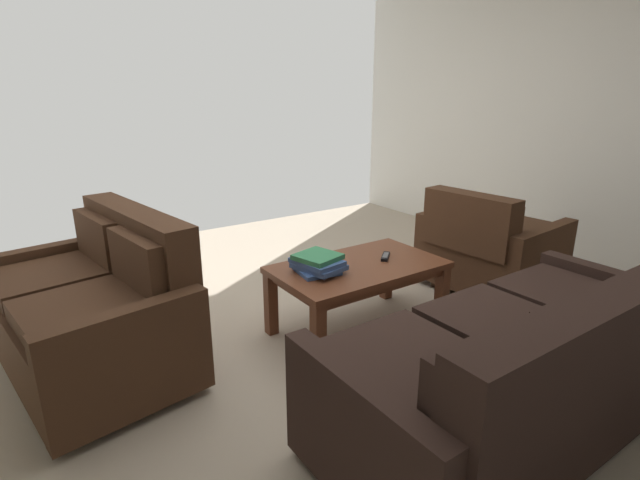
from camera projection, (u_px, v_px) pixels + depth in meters
name	position (u px, v px, depth m)	size (l,w,h in m)	color
ground_plane	(305.00, 332.00, 3.19)	(5.71, 5.33, 0.01)	tan
wall_left	(570.00, 104.00, 4.30)	(0.12, 5.33, 2.85)	silver
sofa_main	(524.00, 367.00, 2.13)	(1.90, 0.88, 0.82)	black
loveseat_near	(97.00, 306.00, 2.68)	(1.00, 1.46, 0.90)	black
coffee_table	(358.00, 274.00, 3.10)	(1.10, 0.64, 0.47)	brown
armchair_side	(488.00, 247.00, 3.77)	(0.91, 0.98, 0.83)	black
book_stack	(318.00, 263.00, 2.93)	(0.29, 0.34, 0.11)	#385693
tv_remote	(385.00, 256.00, 3.20)	(0.15, 0.14, 0.02)	black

